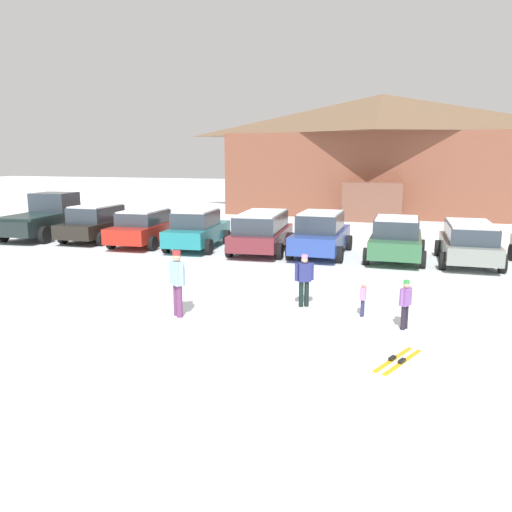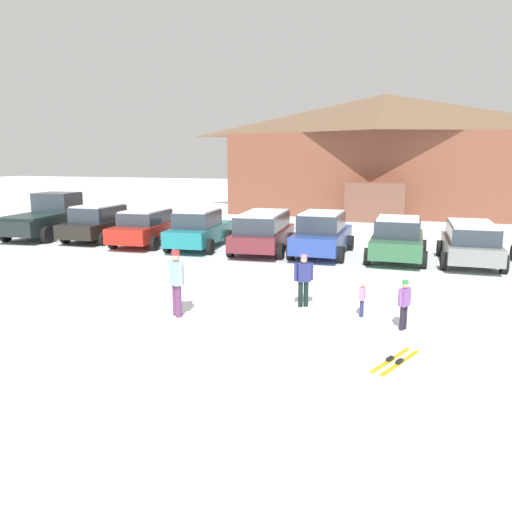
{
  "view_description": "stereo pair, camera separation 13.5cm",
  "coord_description": "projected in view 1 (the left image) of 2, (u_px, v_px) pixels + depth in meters",
  "views": [
    {
      "loc": [
        3.37,
        -7.72,
        3.91
      ],
      "look_at": [
        -1.15,
        6.36,
        0.98
      ],
      "focal_mm": 35.0,
      "sensor_mm": 36.0,
      "label": 1
    },
    {
      "loc": [
        3.5,
        -7.68,
        3.91
      ],
      "look_at": [
        -1.15,
        6.36,
        0.98
      ],
      "focal_mm": 35.0,
      "sensor_mm": 36.0,
      "label": 2
    }
  ],
  "objects": [
    {
      "name": "parked_red_sedan",
      "position": [
        146.0,
        227.0,
        22.68
      ],
      "size": [
        2.44,
        4.84,
        1.6
      ],
      "color": "#B42116",
      "rests_on": "ground"
    },
    {
      "name": "ground",
      "position": [
        209.0,
        378.0,
        8.98
      ],
      "size": [
        160.0,
        160.0,
        0.0
      ],
      "primitive_type": "plane",
      "color": "white"
    },
    {
      "name": "ski_lodge",
      "position": [
        380.0,
        153.0,
        35.62
      ],
      "size": [
        20.99,
        11.6,
        8.28
      ],
      "color": "brown",
      "rests_on": "ground"
    },
    {
      "name": "skier_adult_in_blue_parka",
      "position": [
        177.0,
        280.0,
        12.32
      ],
      "size": [
        0.51,
        0.44,
        1.67
      ],
      "color": "#6B3764",
      "rests_on": "ground"
    },
    {
      "name": "skier_teen_in_navy_coat",
      "position": [
        304.0,
        277.0,
        13.17
      ],
      "size": [
        0.47,
        0.34,
        1.41
      ],
      "color": "black",
      "rests_on": "ground"
    },
    {
      "name": "skier_child_in_pink_snowsuit",
      "position": [
        363.0,
        297.0,
        12.41
      ],
      "size": [
        0.15,
        0.33,
        0.89
      ],
      "color": "navy",
      "rests_on": "ground"
    },
    {
      "name": "parked_maroon_van",
      "position": [
        262.0,
        231.0,
        20.89
      ],
      "size": [
        2.56,
        4.82,
        1.67
      ],
      "color": "maroon",
      "rests_on": "ground"
    },
    {
      "name": "parked_black_sedan",
      "position": [
        99.0,
        222.0,
        23.91
      ],
      "size": [
        2.37,
        4.7,
        1.7
      ],
      "color": "black",
      "rests_on": "ground"
    },
    {
      "name": "parked_teal_hatchback",
      "position": [
        197.0,
        229.0,
        21.7
      ],
      "size": [
        2.37,
        4.48,
        1.7
      ],
      "color": "teal",
      "rests_on": "ground"
    },
    {
      "name": "parked_blue_hatchback",
      "position": [
        321.0,
        234.0,
        20.18
      ],
      "size": [
        2.18,
        4.51,
        1.78
      ],
      "color": "#2A459A",
      "rests_on": "ground"
    },
    {
      "name": "parked_grey_wagon",
      "position": [
        469.0,
        241.0,
        18.51
      ],
      "size": [
        2.25,
        4.34,
        1.56
      ],
      "color": "gray",
      "rests_on": "ground"
    },
    {
      "name": "parked_green_coupe",
      "position": [
        396.0,
        238.0,
        19.22
      ],
      "size": [
        2.24,
        4.2,
        1.68
      ],
      "color": "#326640",
      "rests_on": "ground"
    },
    {
      "name": "pickup_truck",
      "position": [
        46.0,
        217.0,
        24.85
      ],
      "size": [
        2.91,
        5.48,
        2.15
      ],
      "color": "black",
      "rests_on": "ground"
    },
    {
      "name": "pair_of_skis",
      "position": [
        398.0,
        360.0,
        9.73
      ],
      "size": [
        0.89,
        1.57,
        0.08
      ],
      "color": "#EDAA13",
      "rests_on": "ground"
    },
    {
      "name": "skier_child_in_purple_jacket",
      "position": [
        405.0,
        302.0,
        11.45
      ],
      "size": [
        0.28,
        0.39,
        1.16
      ],
      "color": "#261E2C",
      "rests_on": "ground"
    }
  ]
}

